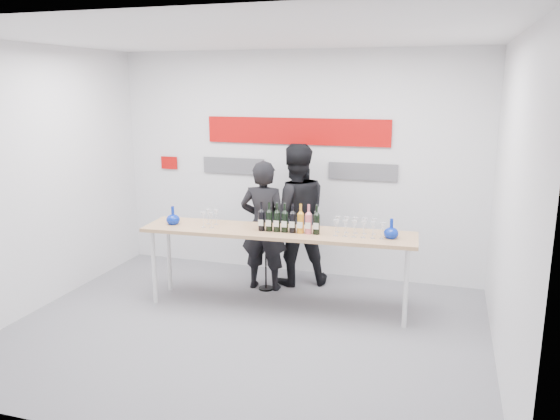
{
  "coord_description": "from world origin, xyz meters",
  "views": [
    {
      "loc": [
        1.95,
        -5.03,
        2.55
      ],
      "look_at": [
        0.14,
        0.78,
        1.15
      ],
      "focal_mm": 35.0,
      "sensor_mm": 36.0,
      "label": 1
    }
  ],
  "objects_px": {
    "presenter_right": "(295,215)",
    "presenter_left": "(264,226)",
    "tasting_table": "(277,236)",
    "mic_stand": "(266,252)"
  },
  "relations": [
    {
      "from": "mic_stand",
      "to": "presenter_left",
      "type": "bearing_deg",
      "value": 107.52
    },
    {
      "from": "tasting_table",
      "to": "mic_stand",
      "type": "xyz_separation_m",
      "value": [
        -0.31,
        0.5,
        -0.37
      ]
    },
    {
      "from": "tasting_table",
      "to": "presenter_left",
      "type": "bearing_deg",
      "value": 119.3
    },
    {
      "from": "presenter_right",
      "to": "mic_stand",
      "type": "distance_m",
      "value": 0.62
    },
    {
      "from": "presenter_left",
      "to": "mic_stand",
      "type": "height_order",
      "value": "presenter_left"
    },
    {
      "from": "presenter_right",
      "to": "presenter_left",
      "type": "bearing_deg",
      "value": 19.85
    },
    {
      "from": "presenter_left",
      "to": "mic_stand",
      "type": "bearing_deg",
      "value": 128.8
    },
    {
      "from": "tasting_table",
      "to": "presenter_right",
      "type": "height_order",
      "value": "presenter_right"
    },
    {
      "from": "tasting_table",
      "to": "presenter_left",
      "type": "height_order",
      "value": "presenter_left"
    },
    {
      "from": "presenter_left",
      "to": "presenter_right",
      "type": "bearing_deg",
      "value": -137.93
    }
  ]
}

